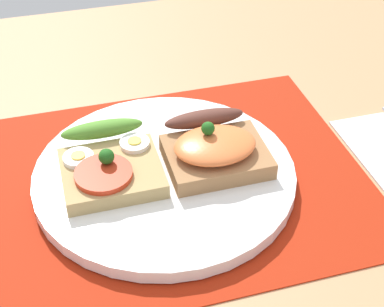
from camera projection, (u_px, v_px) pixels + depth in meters
The scene contains 5 objects.
ground_plane at pixel (165, 193), 61.65cm from camera, with size 120.00×90.00×3.20cm, color tan.
placemat at pixel (165, 181), 60.55cm from camera, with size 42.42×32.71×0.30cm, color #A1200B.
plate at pixel (165, 175), 60.00cm from camera, with size 27.46×27.46×1.44cm, color white.
sandwich_egg_tomato at pixel (109, 162), 58.45cm from camera, with size 10.00×10.56×3.86cm.
sandwich_salmon at pixel (214, 148), 59.42cm from camera, with size 10.45×9.67×5.11cm.
Camera 1 is at (-9.45, -44.26, 40.58)cm, focal length 53.29 mm.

